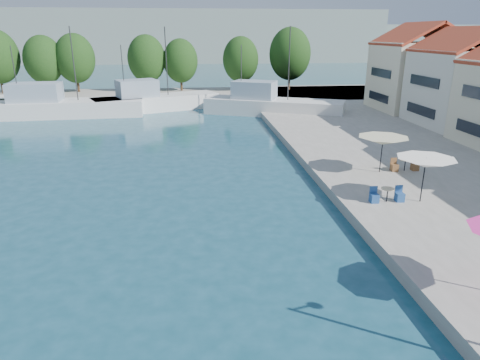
{
  "coord_description": "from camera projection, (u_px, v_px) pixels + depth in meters",
  "views": [
    {
      "loc": [
        -1.67,
        3.41,
        9.07
      ],
      "look_at": [
        0.83,
        26.0,
        1.24
      ],
      "focal_mm": 32.0,
      "sensor_mm": 36.0,
      "label": 1
    }
  ],
  "objects": [
    {
      "name": "tree_03",
      "position": [
        43.0,
        60.0,
        62.44
      ],
      "size": [
        5.58,
        5.58,
        8.26
      ],
      "color": "#3F2B19",
      "rests_on": "quay_far"
    },
    {
      "name": "trawler_02",
      "position": [
        58.0,
        107.0,
        48.78
      ],
      "size": [
        18.23,
        5.68,
        10.2
      ],
      "rotation": [
        0.0,
        0.0,
        0.06
      ],
      "color": "silver",
      "rests_on": "ground"
    },
    {
      "name": "umbrella_white",
      "position": [
        426.0,
        163.0,
        22.0
      ],
      "size": [
        3.02,
        3.02,
        2.4
      ],
      "color": "black",
      "rests_on": "quay_right"
    },
    {
      "name": "quay_far",
      "position": [
        148.0,
        97.0,
        61.95
      ],
      "size": [
        90.0,
        16.0,
        0.6
      ],
      "primitive_type": "cube",
      "color": "gray",
      "rests_on": "ground"
    },
    {
      "name": "tree_07",
      "position": [
        241.0,
        59.0,
        65.18
      ],
      "size": [
        5.45,
        5.45,
        8.07
      ],
      "color": "#3F2B19",
      "rests_on": "quay_far"
    },
    {
      "name": "building_05",
      "position": [
        466.0,
        76.0,
        40.18
      ],
      "size": [
        8.4,
        8.8,
        9.7
      ],
      "color": "silver",
      "rests_on": "quay_right"
    },
    {
      "name": "trawler_04",
      "position": [
        270.0,
        105.0,
        49.83
      ],
      "size": [
        16.32,
        10.3,
        10.2
      ],
      "rotation": [
        0.0,
        0.0,
        -0.42
      ],
      "color": "silver",
      "rests_on": "ground"
    },
    {
      "name": "tree_06",
      "position": [
        180.0,
        61.0,
        64.95
      ],
      "size": [
        5.23,
        5.23,
        7.74
      ],
      "color": "#3F2B19",
      "rests_on": "quay_far"
    },
    {
      "name": "tree_05",
      "position": [
        146.0,
        59.0,
        64.21
      ],
      "size": [
        5.63,
        5.63,
        8.33
      ],
      "color": "#3F2B19",
      "rests_on": "quay_far"
    },
    {
      "name": "trawler_03",
      "position": [
        154.0,
        102.0,
        52.55
      ],
      "size": [
        15.7,
        9.59,
        10.2
      ],
      "rotation": [
        0.0,
        0.0,
        0.39
      ],
      "color": "silver",
      "rests_on": "ground"
    },
    {
      "name": "hill_west",
      "position": [
        106.0,
        36.0,
        144.54
      ],
      "size": [
        180.0,
        40.0,
        16.0
      ],
      "primitive_type": "cube",
      "color": "gray",
      "rests_on": "ground"
    },
    {
      "name": "umbrella_cream",
      "position": [
        383.0,
        141.0,
        26.85
      ],
      "size": [
        3.18,
        3.18,
        2.31
      ],
      "color": "black",
      "rests_on": "quay_right"
    },
    {
      "name": "cafe_table_02",
      "position": [
        387.0,
        197.0,
        22.55
      ],
      "size": [
        1.82,
        0.7,
        0.76
      ],
      "color": "black",
      "rests_on": "quay_right"
    },
    {
      "name": "building_06",
      "position": [
        418.0,
        66.0,
        48.56
      ],
      "size": [
        9.0,
        8.8,
        10.2
      ],
      "color": "beige",
      "rests_on": "quay_right"
    },
    {
      "name": "tree_04",
      "position": [
        75.0,
        58.0,
        63.27
      ],
      "size": [
        5.75,
        5.75,
        8.52
      ],
      "color": "#3F2B19",
      "rests_on": "quay_far"
    },
    {
      "name": "cafe_table_03",
      "position": [
        405.0,
        166.0,
        27.67
      ],
      "size": [
        1.82,
        0.7,
        0.76
      ],
      "color": "black",
      "rests_on": "quay_right"
    },
    {
      "name": "hill_east",
      "position": [
        295.0,
        41.0,
        171.29
      ],
      "size": [
        140.0,
        40.0,
        12.0
      ],
      "primitive_type": "cube",
      "color": "gray",
      "rests_on": "ground"
    },
    {
      "name": "tree_08",
      "position": [
        290.0,
        54.0,
        65.76
      ],
      "size": [
        6.36,
        6.36,
        9.41
      ],
      "color": "#3F2B19",
      "rests_on": "quay_far"
    }
  ]
}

